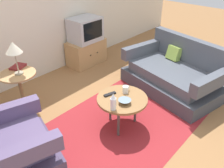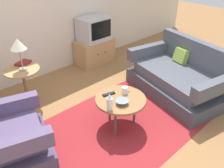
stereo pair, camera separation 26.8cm
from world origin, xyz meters
name	(u,v)px [view 1 (the left image)]	position (x,y,z in m)	size (l,w,h in m)	color
ground_plane	(129,129)	(0.00, 0.00, 0.00)	(16.00, 16.00, 0.00)	olive
back_wall	(22,5)	(0.00, 2.32, 1.35)	(9.00, 0.12, 2.70)	beige
area_rug	(122,125)	(0.00, 0.14, 0.00)	(2.19, 1.68, 0.00)	maroon
armchair	(9,149)	(-1.40, 0.59, 0.30)	(1.07, 1.10, 0.91)	#4B3E5C
couch	(174,75)	(1.37, 0.09, 0.28)	(1.29, 1.80, 0.86)	#3E424B
coffee_table	(122,100)	(0.00, 0.14, 0.43)	(0.68, 0.68, 0.47)	olive
side_table	(20,84)	(-0.72, 1.49, 0.46)	(0.52, 0.52, 0.64)	tan
tv_stand	(86,52)	(1.07, 2.00, 0.26)	(0.80, 0.46, 0.51)	tan
television	(85,29)	(1.07, 1.99, 0.75)	(0.61, 0.47, 0.48)	#B7B7BC
table_lamp	(13,49)	(-0.70, 1.46, 1.02)	(0.22, 0.22, 0.47)	#9E937A
vase	(113,102)	(-0.26, 0.07, 0.58)	(0.07, 0.07, 0.23)	white
mug	(126,89)	(0.13, 0.19, 0.52)	(0.13, 0.08, 0.10)	white
bowl	(125,101)	(-0.07, 0.04, 0.49)	(0.17, 0.17, 0.05)	slate
tv_remote_dark	(110,94)	(-0.05, 0.31, 0.48)	(0.18, 0.09, 0.02)	black
book	(18,67)	(-0.61, 1.65, 0.66)	(0.27, 0.24, 0.03)	maroon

